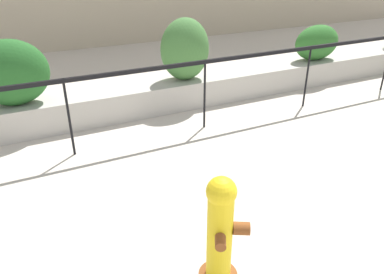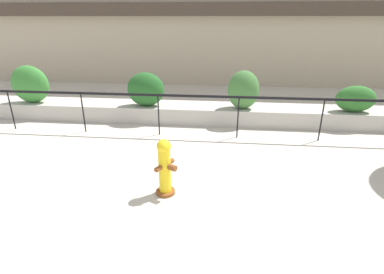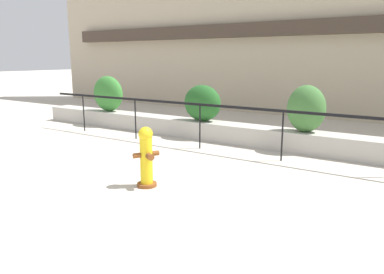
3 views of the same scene
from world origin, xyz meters
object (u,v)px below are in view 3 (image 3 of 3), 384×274
hedge_bush_0 (108,94)px  hedge_bush_2 (306,109)px  hedge_bush_1 (202,103)px  fire_hydrant (146,156)px

hedge_bush_0 → hedge_bush_2: (6.63, 0.00, -0.02)m
hedge_bush_0 → hedge_bush_1: hedge_bush_0 is taller
hedge_bush_1 → fire_hydrant: bearing=-71.7°
hedge_bush_1 → hedge_bush_2: hedge_bush_2 is taller
hedge_bush_0 → hedge_bush_2: size_ratio=1.08×
hedge_bush_0 → hedge_bush_2: bearing=0.0°
hedge_bush_2 → fire_hydrant: (-1.58, -4.05, -0.51)m
hedge_bush_0 → hedge_bush_1: bearing=0.0°
hedge_bush_0 → hedge_bush_2: hedge_bush_0 is taller
fire_hydrant → hedge_bush_0: bearing=141.3°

